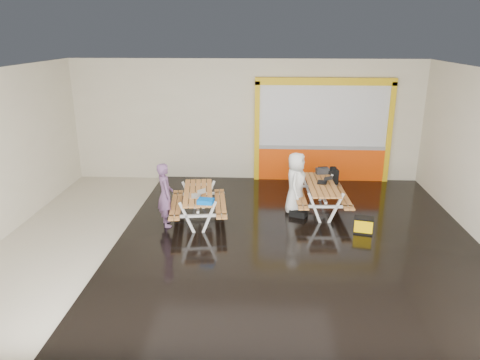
# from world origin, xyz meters

# --- Properties ---
(room) EXTENTS (10.02, 8.02, 3.52)m
(room) POSITION_xyz_m (0.00, 0.00, 1.75)
(room) COLOR beige
(room) RESTS_ON ground
(deck) EXTENTS (7.50, 7.98, 0.05)m
(deck) POSITION_xyz_m (1.25, 0.00, 0.03)
(deck) COLOR black
(deck) RESTS_ON room
(kiosk) EXTENTS (3.88, 0.16, 3.00)m
(kiosk) POSITION_xyz_m (2.20, 3.93, 1.44)
(kiosk) COLOR #EF4506
(kiosk) RESTS_ON room
(picnic_table_left) EXTENTS (1.47, 1.98, 0.73)m
(picnic_table_left) POSITION_xyz_m (-0.95, 0.79, 0.57)
(picnic_table_left) COLOR orange
(picnic_table_left) RESTS_ON deck
(picnic_table_right) EXTENTS (1.31, 1.89, 0.74)m
(picnic_table_right) POSITION_xyz_m (1.92, 1.48, 0.57)
(picnic_table_right) COLOR orange
(picnic_table_right) RESTS_ON deck
(person_left) EXTENTS (0.52, 0.62, 1.45)m
(person_left) POSITION_xyz_m (-1.64, 0.47, 0.77)
(person_left) COLOR #66446B
(person_left) RESTS_ON deck
(person_right) EXTENTS (0.62, 0.82, 1.51)m
(person_right) POSITION_xyz_m (1.30, 1.37, 0.78)
(person_right) COLOR white
(person_right) RESTS_ON deck
(laptop_left) EXTENTS (0.36, 0.33, 0.14)m
(laptop_left) POSITION_xyz_m (-0.91, 0.51, 0.78)
(laptop_left) COLOR silver
(laptop_left) RESTS_ON picnic_table_left
(laptop_right) EXTENTS (0.41, 0.38, 0.15)m
(laptop_right) POSITION_xyz_m (2.00, 1.56, 0.79)
(laptop_right) COLOR black
(laptop_right) RESTS_ON picnic_table_right
(blue_pouch) EXTENTS (0.36, 0.27, 0.10)m
(blue_pouch) POSITION_xyz_m (-0.69, 0.08, 0.79)
(blue_pouch) COLOR blue
(blue_pouch) RESTS_ON picnic_table_left
(toolbox) EXTENTS (0.36, 0.23, 0.19)m
(toolbox) POSITION_xyz_m (2.04, 2.29, 0.82)
(toolbox) COLOR black
(toolbox) RESTS_ON picnic_table_right
(backpack) EXTENTS (0.29, 0.21, 0.46)m
(backpack) POSITION_xyz_m (2.31, 2.33, 0.68)
(backpack) COLOR black
(backpack) RESTS_ON picnic_table_right
(dark_case) EXTENTS (0.46, 0.41, 0.14)m
(dark_case) POSITION_xyz_m (1.38, 1.14, 0.12)
(dark_case) COLOR black
(dark_case) RESTS_ON deck
(fluke_bag) EXTENTS (0.46, 0.35, 0.35)m
(fluke_bag) POSITION_xyz_m (2.71, 0.28, 0.22)
(fluke_bag) COLOR black
(fluke_bag) RESTS_ON deck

